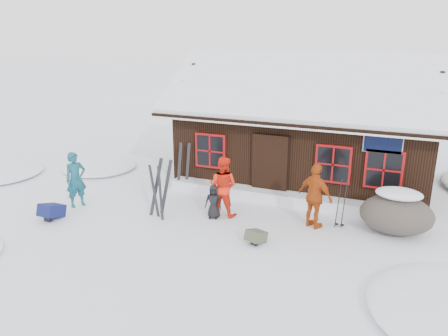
{
  "coord_description": "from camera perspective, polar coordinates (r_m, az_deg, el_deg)",
  "views": [
    {
      "loc": [
        4.38,
        -10.01,
        5.13
      ],
      "look_at": [
        -0.07,
        1.05,
        1.3
      ],
      "focal_mm": 35.0,
      "sensor_mm": 36.0,
      "label": 1
    }
  ],
  "objects": [
    {
      "name": "ski_poles",
      "position": [
        12.04,
        15.05,
        -4.6
      ],
      "size": [
        0.25,
        0.12,
        1.41
      ],
      "color": "black",
      "rests_on": "ground"
    },
    {
      "name": "skier_teal",
      "position": [
        13.69,
        -18.78,
        -1.45
      ],
      "size": [
        0.65,
        0.73,
        1.68
      ],
      "primitive_type": "imported",
      "rotation": [
        0.0,
        0.0,
        1.05
      ],
      "color": "#134B5D",
      "rests_on": "ground"
    },
    {
      "name": "ski_pair_left",
      "position": [
        12.53,
        -8.22,
        -2.5
      ],
      "size": [
        0.69,
        0.36,
        1.72
      ],
      "rotation": [
        0.0,
        0.0,
        0.39
      ],
      "color": "black",
      "rests_on": "ground"
    },
    {
      "name": "mountain_hut",
      "position": [
        15.67,
        10.79,
        4.38
      ],
      "size": [
        8.9,
        6.09,
        4.42
      ],
      "color": "black",
      "rests_on": "ground"
    },
    {
      "name": "backpack_blue",
      "position": [
        13.24,
        -21.55,
        -5.51
      ],
      "size": [
        0.49,
        0.64,
        0.34
      ],
      "primitive_type": "cube",
      "rotation": [
        0.0,
        0.0,
        -0.02
      ],
      "color": "#12174D",
      "rests_on": "ground"
    },
    {
      "name": "skier_orange_left",
      "position": [
        12.34,
        -0.14,
        -2.39
      ],
      "size": [
        0.88,
        0.7,
        1.74
      ],
      "primitive_type": "imported",
      "rotation": [
        0.0,
        0.0,
        3.09
      ],
      "color": "red",
      "rests_on": "ground"
    },
    {
      "name": "snow_drift",
      "position": [
        13.53,
        8.11,
        -3.86
      ],
      "size": [
        7.6,
        0.6,
        0.35
      ],
      "primitive_type": "cube",
      "color": "white",
      "rests_on": "ground"
    },
    {
      "name": "backpack_olive",
      "position": [
        11.04,
        4.2,
        -9.15
      ],
      "size": [
        0.51,
        0.59,
        0.27
      ],
      "primitive_type": "cube",
      "rotation": [
        0.0,
        0.0,
        -0.32
      ],
      "color": "#444934",
      "rests_on": "ground"
    },
    {
      "name": "skier_crouched",
      "position": [
        12.26,
        -1.38,
        -4.44
      ],
      "size": [
        0.52,
        0.39,
        0.98
      ],
      "primitive_type": "imported",
      "rotation": [
        0.0,
        0.0,
        0.17
      ],
      "color": "black",
      "rests_on": "ground"
    },
    {
      "name": "ski_pair_mid",
      "position": [
        12.34,
        -8.71,
        -3.23
      ],
      "size": [
        0.51,
        0.21,
        1.58
      ],
      "rotation": [
        0.0,
        0.0,
        -0.31
      ],
      "color": "black",
      "rests_on": "ground"
    },
    {
      "name": "skier_orange_right",
      "position": [
        11.8,
        11.83,
        -3.64
      ],
      "size": [
        1.13,
        0.86,
        1.79
      ],
      "primitive_type": "imported",
      "rotation": [
        0.0,
        0.0,
        2.68
      ],
      "color": "#AE4311",
      "rests_on": "ground"
    },
    {
      "name": "snow_mounds",
      "position": [
        13.22,
        8.31,
        -5.23
      ],
      "size": [
        20.6,
        13.2,
        0.48
      ],
      "color": "white",
      "rests_on": "ground"
    },
    {
      "name": "ski_pair_right",
      "position": [
        14.44,
        -5.31,
        0.15
      ],
      "size": [
        0.47,
        0.24,
        1.64
      ],
      "rotation": [
        0.0,
        0.0,
        0.44
      ],
      "color": "black",
      "rests_on": "ground"
    },
    {
      "name": "ground",
      "position": [
        12.07,
        -1.57,
        -7.35
      ],
      "size": [
        120.0,
        120.0,
        0.0
      ],
      "primitive_type": "plane",
      "color": "white",
      "rests_on": "ground"
    },
    {
      "name": "boulder",
      "position": [
        12.23,
        21.61,
        -5.51
      ],
      "size": [
        1.86,
        1.39,
        1.09
      ],
      "color": "#534942",
      "rests_on": "ground"
    }
  ]
}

